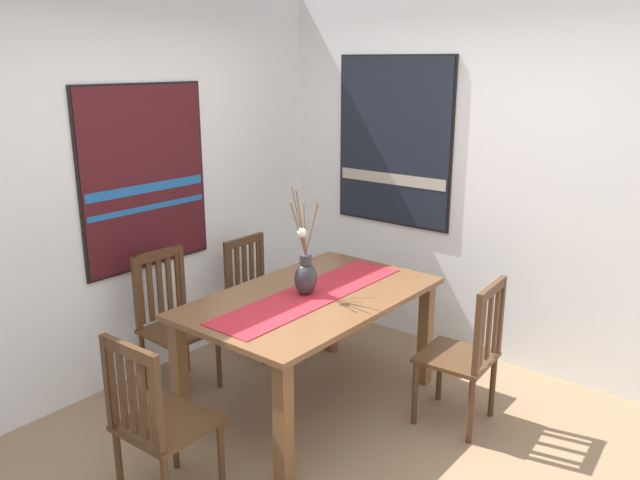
# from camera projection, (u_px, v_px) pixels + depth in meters

# --- Properties ---
(ground_plane) EXTENTS (6.40, 6.40, 0.03)m
(ground_plane) POSITION_uv_depth(u_px,v_px,m) (341.00, 472.00, 3.50)
(ground_plane) COLOR #8E7051
(wall_back) EXTENTS (6.40, 0.12, 2.70)m
(wall_back) POSITION_uv_depth(u_px,v_px,m) (122.00, 188.00, 4.25)
(wall_back) COLOR white
(wall_back) RESTS_ON ground_plane
(wall_side) EXTENTS (0.12, 6.40, 2.70)m
(wall_side) POSITION_uv_depth(u_px,v_px,m) (499.00, 181.00, 4.53)
(wall_side) COLOR white
(wall_side) RESTS_ON ground_plane
(dining_table) EXTENTS (1.62, 0.98, 0.77)m
(dining_table) POSITION_uv_depth(u_px,v_px,m) (312.00, 312.00, 3.97)
(dining_table) COLOR brown
(dining_table) RESTS_ON ground_plane
(table_runner) EXTENTS (1.49, 0.36, 0.01)m
(table_runner) POSITION_uv_depth(u_px,v_px,m) (311.00, 294.00, 3.94)
(table_runner) COLOR #B7232D
(table_runner) RESTS_ON dining_table
(centerpiece_vase) EXTENTS (0.29, 0.19, 0.69)m
(centerpiece_vase) POSITION_uv_depth(u_px,v_px,m) (306.00, 274.00, 3.91)
(centerpiece_vase) COLOR #333338
(centerpiece_vase) RESTS_ON dining_table
(chair_0) EXTENTS (0.43, 0.43, 0.93)m
(chair_0) POSITION_uv_depth(u_px,v_px,m) (157.00, 420.00, 3.10)
(chair_0) COLOR #4C301C
(chair_0) RESTS_ON ground_plane
(chair_1) EXTENTS (0.44, 0.44, 0.95)m
(chair_1) POSITION_uv_depth(u_px,v_px,m) (173.00, 319.00, 4.28)
(chair_1) COLOR #4C301C
(chair_1) RESTS_ON ground_plane
(chair_2) EXTENTS (0.45, 0.45, 0.94)m
(chair_2) POSITION_uv_depth(u_px,v_px,m) (466.00, 353.00, 3.83)
(chair_2) COLOR #4C301C
(chair_2) RESTS_ON ground_plane
(chair_3) EXTENTS (0.43, 0.43, 0.87)m
(chair_3) POSITION_uv_depth(u_px,v_px,m) (257.00, 291.00, 4.88)
(chair_3) COLOR #4C301C
(chair_3) RESTS_ON ground_plane
(painting_on_back_wall) EXTENTS (1.01, 0.05, 1.25)m
(painting_on_back_wall) POSITION_uv_depth(u_px,v_px,m) (145.00, 177.00, 4.30)
(painting_on_back_wall) COLOR black
(painting_on_side_wall) EXTENTS (0.05, 1.02, 1.31)m
(painting_on_side_wall) POSITION_uv_depth(u_px,v_px,m) (394.00, 142.00, 4.93)
(painting_on_side_wall) COLOR black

